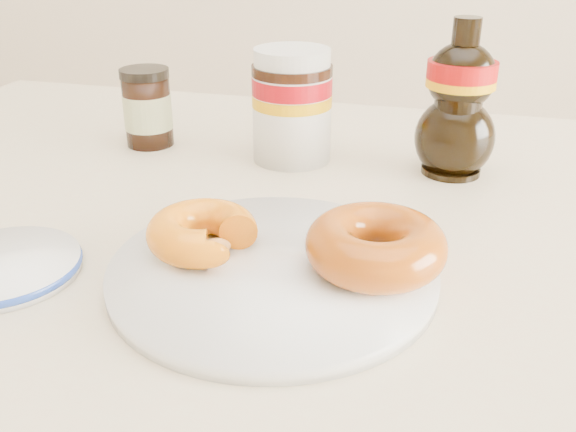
% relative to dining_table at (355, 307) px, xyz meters
% --- Properties ---
extents(dining_table, '(1.40, 0.90, 0.75)m').
position_rel_dining_table_xyz_m(dining_table, '(0.00, 0.00, 0.00)').
color(dining_table, beige).
rests_on(dining_table, ground).
extents(plate, '(0.28, 0.28, 0.01)m').
position_rel_dining_table_xyz_m(plate, '(-0.06, -0.10, 0.09)').
color(plate, white).
rests_on(plate, dining_table).
extents(donut_bitten, '(0.12, 0.12, 0.03)m').
position_rel_dining_table_xyz_m(donut_bitten, '(-0.12, -0.09, 0.11)').
color(donut_bitten, orange).
rests_on(donut_bitten, plate).
extents(donut_whole, '(0.14, 0.14, 0.04)m').
position_rel_dining_table_xyz_m(donut_whole, '(0.03, -0.08, 0.12)').
color(donut_whole, '#A03E0A').
rests_on(donut_whole, plate).
extents(nutella_jar, '(0.10, 0.10, 0.14)m').
position_rel_dining_table_xyz_m(nutella_jar, '(-0.11, 0.18, 0.16)').
color(nutella_jar, white).
rests_on(nutella_jar, dining_table).
extents(syrup_bottle, '(0.10, 0.09, 0.18)m').
position_rel_dining_table_xyz_m(syrup_bottle, '(0.08, 0.19, 0.17)').
color(syrup_bottle, black).
rests_on(syrup_bottle, dining_table).
extents(dark_jar, '(0.06, 0.06, 0.10)m').
position_rel_dining_table_xyz_m(dark_jar, '(-0.31, 0.19, 0.13)').
color(dark_jar, black).
rests_on(dark_jar, dining_table).
extents(blue_rim_saucer, '(0.13, 0.13, 0.01)m').
position_rel_dining_table_xyz_m(blue_rim_saucer, '(-0.28, -0.15, 0.09)').
color(blue_rim_saucer, white).
rests_on(blue_rim_saucer, dining_table).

